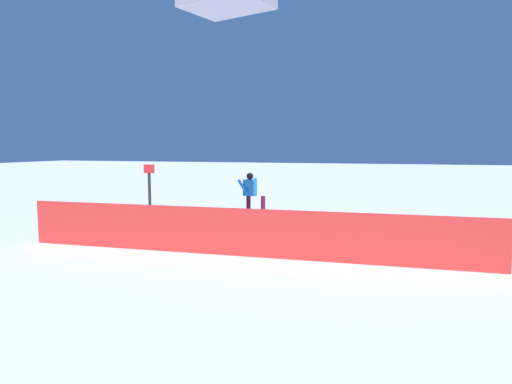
# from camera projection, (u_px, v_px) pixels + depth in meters

# --- Properties ---
(ground_plane) EXTENTS (120.00, 120.00, 0.00)m
(ground_plane) POSITION_uv_depth(u_px,v_px,m) (275.00, 232.00, 13.92)
(ground_plane) COLOR white
(grind_box) EXTENTS (6.92, 0.86, 0.51)m
(grind_box) POSITION_uv_depth(u_px,v_px,m) (275.00, 225.00, 13.90)
(grind_box) COLOR black
(grind_box) RESTS_ON ground_plane
(snowboarder) EXTENTS (1.47, 0.43, 1.36)m
(snowboarder) POSITION_uv_depth(u_px,v_px,m) (252.00, 192.00, 14.00)
(snowboarder) COLOR #CB1A81
(snowboarder) RESTS_ON grind_box
(safety_fence) EXTENTS (11.91, 0.51, 1.19)m
(safety_fence) POSITION_uv_depth(u_px,v_px,m) (242.00, 232.00, 10.81)
(safety_fence) COLOR red
(safety_fence) RESTS_ON ground_plane
(trail_marker) EXTENTS (0.40, 0.10, 2.09)m
(trail_marker) POSITION_uv_depth(u_px,v_px,m) (150.00, 193.00, 15.21)
(trail_marker) COLOR #262628
(trail_marker) RESTS_ON ground_plane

